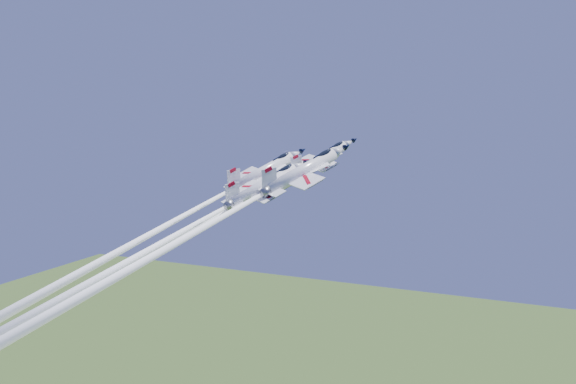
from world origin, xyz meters
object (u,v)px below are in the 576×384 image
at_px(jet_lead, 261,192).
at_px(jet_left, 145,237).
at_px(jet_right, 164,250).
at_px(jet_slot, 169,239).

relative_size(jet_lead, jet_left, 0.61).
bearing_deg(jet_left, jet_lead, 74.29).
height_order(jet_right, jet_slot, jet_right).
xyz_separation_m(jet_lead, jet_slot, (-8.70, -14.41, -5.95)).
relative_size(jet_left, jet_right, 0.90).
height_order(jet_left, jet_right, jet_right).
height_order(jet_lead, jet_slot, jet_lead).
distance_m(jet_lead, jet_right, 20.37).
bearing_deg(jet_slot, jet_lead, 91.76).
distance_m(jet_left, jet_right, 8.99).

